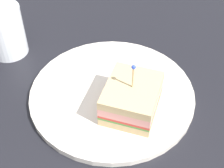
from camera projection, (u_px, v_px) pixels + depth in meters
The scene contains 4 objects.
ground_plane at pixel (112, 100), 62.94cm from camera, with size 104.66×104.66×2.00cm, color black.
plate at pixel (112, 94), 61.84cm from camera, with size 29.98×29.98×1.14cm, color silver.
sandwich_half_center at pixel (132, 98), 56.59cm from camera, with size 13.25×13.45×10.06cm.
drink_glass at pixel (6, 33), 68.31cm from camera, with size 7.66×7.66×10.49cm.
Camera 1 is at (16.19, 39.50, 45.35)cm, focal length 54.09 mm.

